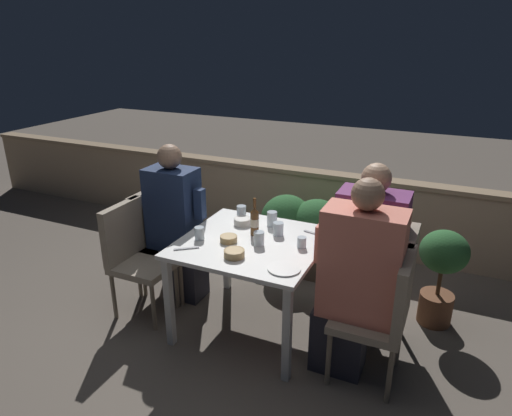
# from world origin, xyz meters

# --- Properties ---
(ground_plane) EXTENTS (16.00, 16.00, 0.00)m
(ground_plane) POSITION_xyz_m (0.00, 0.00, 0.00)
(ground_plane) COLOR #665B51
(parapet_wall) EXTENTS (9.00, 0.18, 0.78)m
(parapet_wall) POSITION_xyz_m (0.00, 1.62, 0.39)
(parapet_wall) COLOR tan
(parapet_wall) RESTS_ON ground_plane
(dining_table) EXTENTS (0.97, 0.94, 0.71)m
(dining_table) POSITION_xyz_m (0.00, 0.00, 0.62)
(dining_table) COLOR white
(dining_table) RESTS_ON ground_plane
(planter_hedge) EXTENTS (1.05, 0.47, 0.70)m
(planter_hedge) POSITION_xyz_m (0.17, 0.99, 0.39)
(planter_hedge) COLOR brown
(planter_hedge) RESTS_ON ground_plane
(chair_left_near) EXTENTS (0.43, 0.43, 0.88)m
(chair_left_near) POSITION_xyz_m (-0.92, -0.15, 0.52)
(chair_left_near) COLOR gray
(chair_left_near) RESTS_ON ground_plane
(chair_left_far) EXTENTS (0.43, 0.43, 0.88)m
(chair_left_far) POSITION_xyz_m (-0.94, 0.17, 0.52)
(chair_left_far) COLOR gray
(chair_left_far) RESTS_ON ground_plane
(person_navy_jumper) EXTENTS (0.48, 0.26, 1.29)m
(person_navy_jumper) POSITION_xyz_m (-0.74, 0.17, 0.65)
(person_navy_jumper) COLOR #282833
(person_navy_jumper) RESTS_ON ground_plane
(chair_right_near) EXTENTS (0.43, 0.43, 0.88)m
(chair_right_near) POSITION_xyz_m (0.96, -0.17, 0.52)
(chair_right_near) COLOR gray
(chair_right_near) RESTS_ON ground_plane
(person_coral_top) EXTENTS (0.52, 0.26, 1.32)m
(person_coral_top) POSITION_xyz_m (0.77, -0.17, 0.66)
(person_coral_top) COLOR #282833
(person_coral_top) RESTS_ON ground_plane
(chair_right_far) EXTENTS (0.43, 0.43, 0.88)m
(chair_right_far) POSITION_xyz_m (0.95, 0.18, 0.52)
(chair_right_far) COLOR gray
(chair_right_far) RESTS_ON ground_plane
(person_purple_stripe) EXTENTS (0.51, 0.26, 1.31)m
(person_purple_stripe) POSITION_xyz_m (0.75, 0.18, 0.66)
(person_purple_stripe) COLOR #282833
(person_purple_stripe) RESTS_ON ground_plane
(beer_bottle) EXTENTS (0.06, 0.06, 0.28)m
(beer_bottle) POSITION_xyz_m (-0.02, 0.10, 0.82)
(beer_bottle) COLOR brown
(beer_bottle) RESTS_ON dining_table
(plate_0) EXTENTS (0.21, 0.21, 0.01)m
(plate_0) POSITION_xyz_m (0.35, -0.29, 0.72)
(plate_0) COLOR white
(plate_0) RESTS_ON dining_table
(bowl_0) EXTENTS (0.13, 0.13, 0.05)m
(bowl_0) POSITION_xyz_m (-0.19, 0.23, 0.74)
(bowl_0) COLOR silver
(bowl_0) RESTS_ON dining_table
(bowl_1) EXTENTS (0.12, 0.12, 0.04)m
(bowl_1) POSITION_xyz_m (-0.14, -0.08, 0.74)
(bowl_1) COLOR tan
(bowl_1) RESTS_ON dining_table
(bowl_2) EXTENTS (0.13, 0.13, 0.05)m
(bowl_2) POSITION_xyz_m (-0.00, -0.27, 0.74)
(bowl_2) COLOR tan
(bowl_2) RESTS_ON dining_table
(glass_cup_0) EXTENTS (0.07, 0.07, 0.09)m
(glass_cup_0) POSITION_xyz_m (0.13, 0.17, 0.76)
(glass_cup_0) COLOR silver
(glass_cup_0) RESTS_ON dining_table
(glass_cup_1) EXTENTS (0.07, 0.07, 0.09)m
(glass_cup_1) POSITION_xyz_m (-0.34, -0.13, 0.76)
(glass_cup_1) COLOR silver
(glass_cup_1) RESTS_ON dining_table
(glass_cup_2) EXTENTS (0.08, 0.08, 0.11)m
(glass_cup_2) POSITION_xyz_m (0.03, 0.30, 0.77)
(glass_cup_2) COLOR silver
(glass_cup_2) RESTS_ON dining_table
(glass_cup_3) EXTENTS (0.07, 0.07, 0.10)m
(glass_cup_3) POSITION_xyz_m (0.07, -0.04, 0.76)
(glass_cup_3) COLOR silver
(glass_cup_3) RESTS_ON dining_table
(glass_cup_4) EXTENTS (0.07, 0.07, 0.10)m
(glass_cup_4) POSITION_xyz_m (-0.25, 0.34, 0.76)
(glass_cup_4) COLOR silver
(glass_cup_4) RESTS_ON dining_table
(glass_cup_5) EXTENTS (0.06, 0.06, 0.08)m
(glass_cup_5) POSITION_xyz_m (0.35, 0.04, 0.75)
(glass_cup_5) COLOR silver
(glass_cup_5) RESTS_ON dining_table
(fork_0) EXTENTS (0.15, 0.12, 0.01)m
(fork_0) POSITION_xyz_m (-0.34, -0.30, 0.71)
(fork_0) COLOR silver
(fork_0) RESTS_ON dining_table
(fork_1) EXTENTS (0.17, 0.05, 0.01)m
(fork_1) POSITION_xyz_m (0.36, 0.29, 0.71)
(fork_1) COLOR silver
(fork_1) RESTS_ON dining_table
(potted_plant) EXTENTS (0.35, 0.35, 0.75)m
(potted_plant) POSITION_xyz_m (1.24, 0.63, 0.46)
(potted_plant) COLOR brown
(potted_plant) RESTS_ON ground_plane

